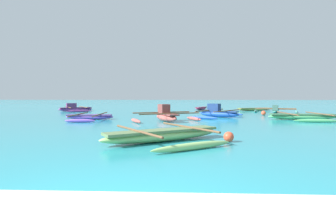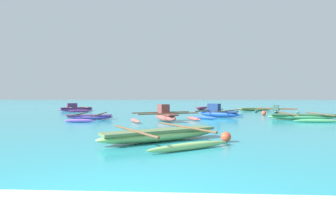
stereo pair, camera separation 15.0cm
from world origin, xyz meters
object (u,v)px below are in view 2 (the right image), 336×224
object	(u,v)px
moored_boat_1	(165,116)
moored_boat_3	(161,135)
moored_boat_8	(76,109)
mooring_buoy_0	(226,137)
moored_boat_7	(276,110)
moored_boat_0	(255,109)
moored_boat_2	(89,117)
moored_boat_4	(202,108)
mooring_buoy_1	(264,113)
moored_boat_5	(218,113)
moored_boat_6	(303,117)

from	to	relation	value
moored_boat_1	moored_boat_3	world-z (taller)	moored_boat_1
moored_boat_8	mooring_buoy_0	xyz separation A→B (m)	(11.76, -16.96, -0.10)
moored_boat_7	moored_boat_8	xyz separation A→B (m)	(-18.86, 1.27, 0.04)
moored_boat_3	moored_boat_8	world-z (taller)	moored_boat_8
moored_boat_0	moored_boat_2	xyz separation A→B (m)	(-13.32, -11.02, 0.01)
moored_boat_0	moored_boat_4	xyz separation A→B (m)	(-5.27, 1.97, 0.01)
mooring_buoy_1	moored_boat_4	bearing A→B (deg)	114.41
moored_boat_2	moored_boat_7	distance (m)	16.24
moored_boat_7	moored_boat_8	size ratio (longest dim) A/B	0.99
moored_boat_5	moored_boat_2	bearing A→B (deg)	-130.64
moored_boat_1	moored_boat_7	distance (m)	12.94
mooring_buoy_1	moored_boat_2	bearing A→B (deg)	-161.00
moored_boat_2	mooring_buoy_0	size ratio (longest dim) A/B	13.77
moored_boat_5	moored_boat_6	bearing A→B (deg)	14.64
moored_boat_3	moored_boat_7	distance (m)	18.13
moored_boat_0	moored_boat_7	size ratio (longest dim) A/B	0.96
moored_boat_3	mooring_buoy_1	size ratio (longest dim) A/B	12.23
moored_boat_6	mooring_buoy_0	bearing A→B (deg)	-123.52
moored_boat_0	moored_boat_2	size ratio (longest dim) A/B	0.91
moored_boat_4	moored_boat_5	xyz separation A→B (m)	(0.26, -10.81, 0.14)
moored_boat_1	moored_boat_6	world-z (taller)	moored_boat_1
moored_boat_0	moored_boat_3	world-z (taller)	moored_boat_3
moored_boat_8	mooring_buoy_0	size ratio (longest dim) A/B	13.07
moored_boat_8	mooring_buoy_1	world-z (taller)	moored_boat_8
moored_boat_6	moored_boat_2	bearing A→B (deg)	-175.63
moored_boat_7	mooring_buoy_1	distance (m)	4.24
moored_boat_1	mooring_buoy_0	size ratio (longest dim) A/B	13.05
moored_boat_4	moored_boat_8	size ratio (longest dim) A/B	0.72
moored_boat_8	mooring_buoy_1	xyz separation A→B (m)	(16.65, -4.90, -0.09)
moored_boat_2	moored_boat_5	size ratio (longest dim) A/B	0.95
moored_boat_5	moored_boat_8	size ratio (longest dim) A/B	1.10
moored_boat_4	mooring_buoy_0	xyz separation A→B (m)	(-0.88, -20.91, -0.01)
mooring_buoy_1	moored_boat_0	bearing A→B (deg)	79.60
moored_boat_0	moored_boat_5	distance (m)	10.16
moored_boat_4	mooring_buoy_1	xyz separation A→B (m)	(4.01, -8.84, 0.01)
moored_boat_0	moored_boat_1	size ratio (longest dim) A/B	0.96
moored_boat_0	moored_boat_8	distance (m)	18.02
mooring_buoy_0	moored_boat_6	bearing A→B (deg)	53.74
moored_boat_2	moored_boat_7	xyz separation A→B (m)	(14.26, 7.77, 0.05)
moored_boat_8	mooring_buoy_1	size ratio (longest dim) A/B	12.09
moored_boat_4	mooring_buoy_0	world-z (taller)	mooring_buoy_0
moored_boat_3	moored_boat_5	size ratio (longest dim) A/B	0.92
moored_boat_1	moored_boat_5	bearing A→B (deg)	108.02
moored_boat_5	moored_boat_8	world-z (taller)	moored_boat_5
moored_boat_0	moored_boat_1	bearing A→B (deg)	-147.01
moored_boat_0	mooring_buoy_1	xyz separation A→B (m)	(-1.26, -6.87, 0.01)
moored_boat_3	moored_boat_5	bearing A→B (deg)	38.96
moored_boat_0	moored_boat_5	world-z (taller)	moored_boat_5
moored_boat_1	moored_boat_8	bearing A→B (deg)	-162.33
moored_boat_2	moored_boat_5	bearing A→B (deg)	9.99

